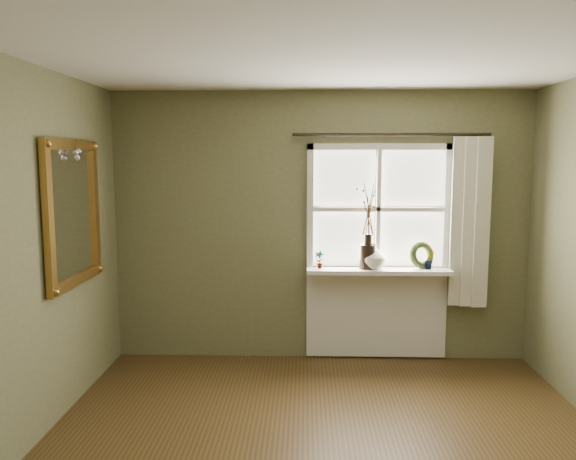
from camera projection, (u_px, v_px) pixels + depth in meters
The scene contains 13 objects.
ceiling at pixel (333, 39), 3.03m from camera, with size 4.50×4.50×0.00m, color silver.
wall_back at pixel (320, 227), 5.47m from camera, with size 4.00×0.10×2.60m, color #686845.
window_frame at pixel (378, 209), 5.36m from camera, with size 1.36×0.06×1.24m.
window_sill at pixel (378, 271), 5.33m from camera, with size 1.36×0.26×0.04m, color white.
window_apron at pixel (376, 313), 5.49m from camera, with size 1.36×0.04×0.88m, color white.
dark_jug at pixel (368, 257), 5.31m from camera, with size 0.16×0.16×0.23m, color black.
cream_vase at pixel (374, 256), 5.31m from camera, with size 0.23×0.23×0.24m, color beige.
wreath at pixel (422, 258), 5.34m from camera, with size 0.26×0.26×0.06m, color #2F3D1B.
potted_plant_left at pixel (319, 260), 5.33m from camera, with size 0.09×0.06×0.17m, color #2F3D1B.
potted_plant_right at pixel (430, 260), 5.30m from camera, with size 0.10×0.08×0.18m, color #2F3D1B.
curtain at pixel (469, 222), 5.25m from camera, with size 0.36×0.12×1.59m, color beige.
curtain_rod at pixel (391, 135), 5.21m from camera, with size 0.03×0.03×1.84m, color black.
gilt_mirror at pixel (73, 213), 4.39m from camera, with size 0.10×0.96×1.14m.
Camera 1 is at (-0.15, -3.14, 1.96)m, focal length 35.00 mm.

